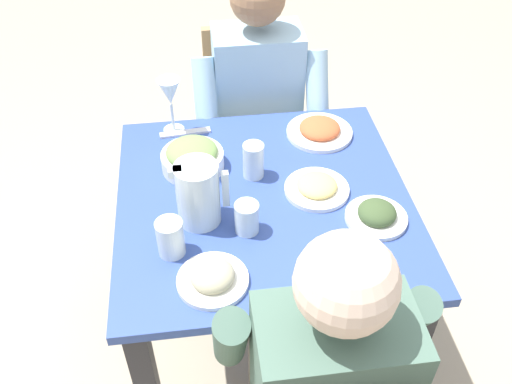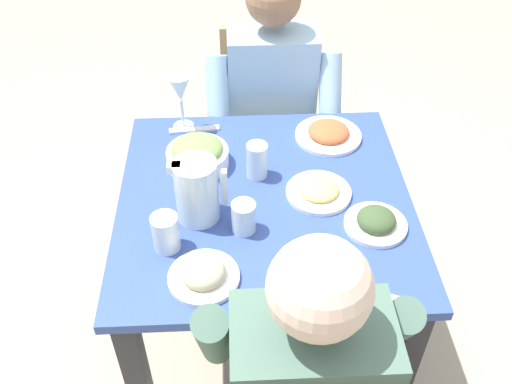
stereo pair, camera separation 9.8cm
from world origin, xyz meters
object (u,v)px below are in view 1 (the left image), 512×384
Objects in this scene: water_glass_far_right at (253,160)px; water_glass_by_pitcher at (340,254)px; dining_table at (264,228)px; water_glass_center at (170,238)px; plate_rice_curry at (320,130)px; water_glass_near_right at (247,218)px; plate_fries at (317,187)px; water_pitcher at (198,193)px; salad_bowl at (192,157)px; plate_beans at (213,277)px; diner_far at (261,120)px; plate_dolmas at (377,215)px; diner_near at (317,369)px; water_glass_far_left at (314,279)px; wine_glass at (170,95)px; chair_far at (254,121)px.

water_glass_by_pitcher is at bearing -65.90° from water_glass_far_right.
dining_table is 8.03× the size of water_glass_center.
water_glass_near_right is (-0.29, -0.41, 0.03)m from plate_rice_curry.
water_glass_near_right is (-0.22, -0.13, 0.03)m from plate_fries.
water_glass_far_right is at bearing 48.37° from water_glass_center.
water_pitcher is 0.41m from water_glass_by_pitcher.
plate_beans is (0.03, -0.46, -0.02)m from salad_bowl.
diner_far is at bearing 53.52° from salad_bowl.
diner_far is 0.70m from plate_dolmas.
diner_far is (0.01, 1.04, 0.00)m from diner_near.
dining_table is at bearing -128.36° from plate_rice_curry.
water_pitcher reaches higher than water_glass_center.
wine_glass is at bearing 114.21° from water_glass_far_left.
diner_far is 0.86m from plate_beans.
diner_near and diner_far have the same top height.
chair_far is 0.75× the size of diner_near.
plate_rice_curry is (0.23, 0.29, 0.14)m from dining_table.
water_pitcher is 1.78× the size of water_glass_center.
water_glass_far_right reaches higher than salad_bowl.
water_pitcher is 0.44m from wine_glass.
water_glass_far_left is at bearing -62.47° from salad_bowl.
water_glass_far_right is (-0.08, -0.41, 0.14)m from diner_far.
plate_fries is at bearing -103.85° from plate_rice_curry.
salad_bowl is 2.27× the size of water_glass_by_pitcher.
water_glass_by_pitcher is at bearing 40.71° from water_glass_far_left.
dining_table is 0.74× the size of diner_far.
diner_near reaches higher than wine_glass.
chair_far is 0.90m from water_glass_near_right.
plate_beans is 2.15× the size of water_glass_by_pitcher.
plate_rice_curry is 1.94× the size of water_glass_far_right.
diner_far is 6.04× the size of plate_fries.
diner_far is at bearing 89.62° from diner_near.
water_pitcher reaches higher than water_glass_near_right.
water_glass_near_right is 0.47× the size of wine_glass.
chair_far is 1.08m from plate_beans.
plate_dolmas is (0.30, -0.13, 0.15)m from dining_table.
water_glass_by_pitcher is 0.78m from wine_glass.
dining_table is at bearing -39.73° from salad_bowl.
diner_far is 0.88m from water_glass_far_left.
plate_beans is at bearing -160.77° from plate_dolmas.
water_pitcher is 0.15m from water_glass_center.
water_glass_by_pitcher is at bearing -51.55° from salad_bowl.
water_glass_center is (-0.50, -0.47, 0.04)m from plate_rice_curry.
wine_glass is (-0.32, -0.15, 0.23)m from diner_far.
diner_near reaches higher than water_glass_far_right.
diner_far is 0.42m from wine_glass.
wine_glass is at bearing 138.70° from plate_fries.
diner_far is 13.67× the size of water_glass_by_pitcher.
plate_rice_curry is (0.17, -0.23, 0.10)m from diner_far.
diner_far is 0.30m from plate_rice_curry.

